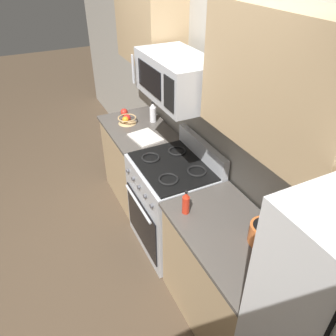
# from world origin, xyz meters

# --- Properties ---
(ground_plane) EXTENTS (16.00, 16.00, 0.00)m
(ground_plane) POSITION_xyz_m (0.00, 0.00, 0.00)
(ground_plane) COLOR #473828
(wall_back) EXTENTS (8.00, 0.10, 2.60)m
(wall_back) POSITION_xyz_m (0.00, 1.08, 1.30)
(wall_back) COLOR #9E998E
(wall_back) RESTS_ON ground
(counter_left) EXTENTS (0.90, 0.64, 0.91)m
(counter_left) POSITION_xyz_m (-0.84, 0.70, 0.46)
(counter_left) COLOR tan
(counter_left) RESTS_ON ground
(range_oven) EXTENTS (0.76, 0.68, 1.09)m
(range_oven) POSITION_xyz_m (-0.00, 0.70, 0.47)
(range_oven) COLOR #B2B5BA
(range_oven) RESTS_ON ground
(counter_right) EXTENTS (1.04, 0.64, 0.91)m
(counter_right) POSITION_xyz_m (0.91, 0.70, 0.46)
(counter_right) COLOR tan
(counter_right) RESTS_ON ground
(microwave) EXTENTS (0.73, 0.44, 0.32)m
(microwave) POSITION_xyz_m (-0.00, 0.73, 1.70)
(microwave) COLOR #B2B5BA
(upper_cabinets_left) EXTENTS (0.89, 0.34, 0.74)m
(upper_cabinets_left) POSITION_xyz_m (-0.85, 0.86, 1.93)
(upper_cabinets_left) COLOR tan
(upper_cabinets_right) EXTENTS (1.03, 0.34, 0.74)m
(upper_cabinets_right) POSITION_xyz_m (0.91, 0.86, 1.93)
(upper_cabinets_right) COLOR tan
(utensil_crock) EXTENTS (0.19, 0.19, 0.31)m
(utensil_crock) POSITION_xyz_m (1.04, 0.82, 0.99)
(utensil_crock) COLOR #D1662D
(utensil_crock) RESTS_ON counter_right
(fruit_basket) EXTENTS (0.20, 0.20, 0.10)m
(fruit_basket) POSITION_xyz_m (-0.97, 0.63, 0.95)
(fruit_basket) COLOR tan
(fruit_basket) RESTS_ON counter_left
(apple_loose) EXTENTS (0.08, 0.08, 0.08)m
(apple_loose) POSITION_xyz_m (-1.17, 0.66, 0.95)
(apple_loose) COLOR red
(apple_loose) RESTS_ON counter_left
(cutting_board) EXTENTS (0.35, 0.29, 0.02)m
(cutting_board) POSITION_xyz_m (-0.58, 0.68, 0.92)
(cutting_board) COLOR silver
(cutting_board) RESTS_ON counter_left
(bottle_hot_sauce) EXTENTS (0.05, 0.05, 0.19)m
(bottle_hot_sauce) POSITION_xyz_m (0.57, 0.51, 1.00)
(bottle_hot_sauce) COLOR red
(bottle_hot_sauce) RESTS_ON counter_right
(bottle_vinegar) EXTENTS (0.07, 0.07, 0.23)m
(bottle_vinegar) POSITION_xyz_m (-0.89, 0.90, 1.01)
(bottle_vinegar) COLOR silver
(bottle_vinegar) RESTS_ON counter_left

